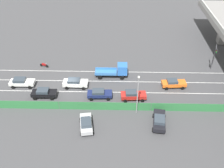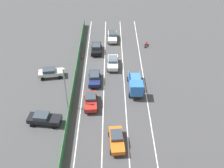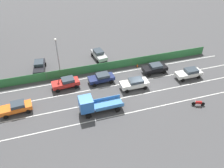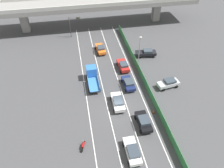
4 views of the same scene
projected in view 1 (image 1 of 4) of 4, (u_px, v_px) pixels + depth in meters
name	position (u px, v px, depth m)	size (l,w,h in m)	color
ground_plane	(70.00, 86.00, 50.34)	(300.00, 300.00, 0.00)	#424244
lane_line_left_edge	(108.00, 72.00, 54.36)	(0.14, 49.63, 0.01)	silver
lane_line_mid_left	(107.00, 81.00, 51.59)	(0.14, 49.63, 0.01)	silver
lane_line_mid_right	(106.00, 92.00, 48.82)	(0.14, 49.63, 0.01)	silver
lane_line_right_edge	(105.00, 104.00, 46.04)	(0.14, 49.63, 0.01)	silver
green_fence	(105.00, 106.00, 44.40)	(0.10, 45.73, 1.58)	#2D753D
car_sedan_black	(44.00, 93.00, 47.18)	(2.09, 4.36, 1.59)	black
car_taxi_orange	(174.00, 83.00, 49.58)	(2.23, 4.53, 1.59)	orange
car_hatchback_white	(22.00, 82.00, 49.86)	(2.02, 4.57, 1.62)	silver
car_sedan_navy	(99.00, 93.00, 47.04)	(2.16, 4.37, 1.54)	navy
car_sedan_white	(75.00, 83.00, 49.64)	(2.09, 4.54, 1.63)	white
car_sedan_red	(133.00, 95.00, 46.65)	(2.22, 4.47, 1.65)	red
flatbed_truck_blue	(117.00, 71.00, 52.14)	(2.30, 6.24, 2.73)	black
motorcycle	(44.00, 65.00, 55.61)	(0.85, 1.87, 0.93)	black
parked_wagon_silver	(86.00, 124.00, 40.84)	(4.47, 2.49, 1.68)	#B2B5B7
parked_sedan_dark	(159.00, 121.00, 41.40)	(4.85, 2.49, 1.68)	black
traffic_light	(215.00, 54.00, 52.22)	(2.83, 0.92, 5.56)	#47474C
street_lamp	(138.00, 91.00, 41.83)	(0.60, 0.36, 7.14)	gray
traffic_cone	(54.00, 105.00, 45.41)	(0.47, 0.47, 0.65)	orange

